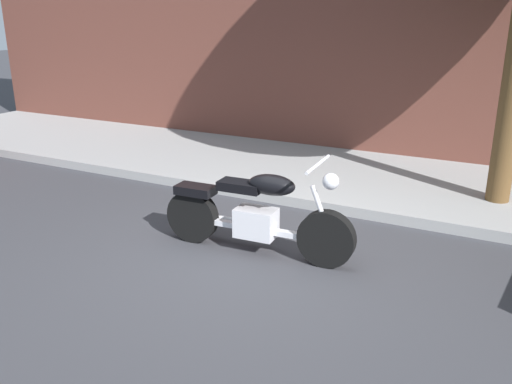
% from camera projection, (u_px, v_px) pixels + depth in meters
% --- Properties ---
extents(ground_plane, '(60.00, 60.00, 0.00)m').
position_uv_depth(ground_plane, '(253.00, 262.00, 5.75)').
color(ground_plane, '#38383D').
extents(sidewalk, '(18.38, 2.93, 0.14)m').
position_uv_depth(sidewalk, '(348.00, 177.00, 8.43)').
color(sidewalk, '#9A9A9A').
rests_on(sidewalk, ground).
extents(motorcycle, '(2.20, 0.70, 1.11)m').
position_uv_depth(motorcycle, '(256.00, 215.00, 5.83)').
color(motorcycle, black).
rests_on(motorcycle, ground).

